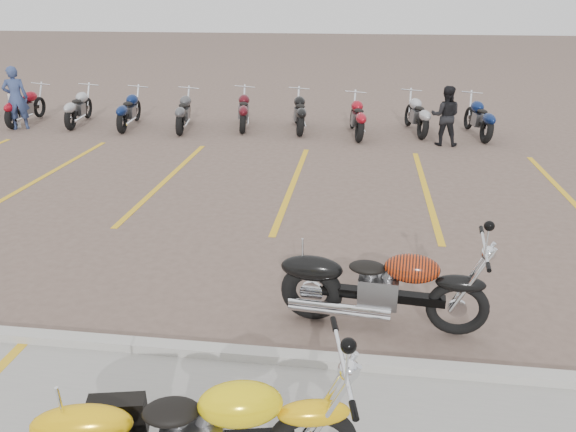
# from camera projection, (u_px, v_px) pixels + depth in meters

# --- Properties ---
(ground) EXTENTS (100.00, 100.00, 0.00)m
(ground) POSITION_uv_depth(u_px,v_px,m) (258.00, 273.00, 7.95)
(ground) COLOR #6F594F
(ground) RESTS_ON ground
(curb) EXTENTS (60.00, 0.18, 0.12)m
(curb) POSITION_uv_depth(u_px,v_px,m) (224.00, 353.00, 6.09)
(curb) COLOR #ADAAA3
(curb) RESTS_ON ground
(parking_stripes) EXTENTS (38.00, 5.50, 0.01)m
(parking_stripes) POSITION_uv_depth(u_px,v_px,m) (293.00, 184.00, 11.63)
(parking_stripes) COLOR gold
(parking_stripes) RESTS_ON ground
(flame_cruiser) EXTENTS (2.41, 0.43, 0.99)m
(flame_cruiser) POSITION_uv_depth(u_px,v_px,m) (377.00, 289.00, 6.51)
(flame_cruiser) COLOR black
(flame_cruiser) RESTS_ON ground
(person_a) EXTENTS (0.78, 0.68, 1.79)m
(person_a) POSITION_uv_depth(u_px,v_px,m) (16.00, 98.00, 16.00)
(person_a) COLOR navy
(person_a) RESTS_ON ground
(person_b) EXTENTS (0.81, 0.67, 1.52)m
(person_b) POSITION_uv_depth(u_px,v_px,m) (445.00, 116.00, 14.34)
(person_b) COLOR black
(person_b) RESTS_ON ground
(bollard) EXTENTS (0.16, 0.16, 1.00)m
(bollard) POSITION_uv_depth(u_px,v_px,m) (14.00, 111.00, 16.29)
(bollard) COLOR silver
(bollard) RESTS_ON ground
(bg_bike_row) EXTENTS (15.72, 2.06, 1.10)m
(bg_bike_row) POSITION_uv_depth(u_px,v_px,m) (212.00, 110.00, 16.13)
(bg_bike_row) COLOR black
(bg_bike_row) RESTS_ON ground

